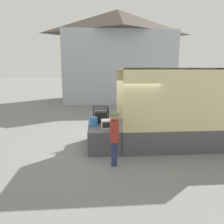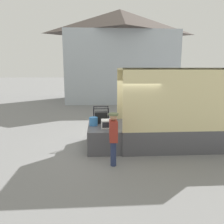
# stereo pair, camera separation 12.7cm
# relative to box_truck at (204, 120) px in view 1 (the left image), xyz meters

# --- Properties ---
(ground_plane) EXTENTS (160.00, 160.00, 0.00)m
(ground_plane) POSITION_rel_box_truck_xyz_m (-3.39, -0.00, -0.98)
(ground_plane) COLOR gray
(box_truck) EXTENTS (5.77, 2.18, 3.01)m
(box_truck) POSITION_rel_box_truck_xyz_m (0.00, 0.00, 0.00)
(box_truck) COLOR navy
(box_truck) RESTS_ON ground
(tailgate_deck) EXTENTS (1.20, 2.07, 0.85)m
(tailgate_deck) POSITION_rel_box_truck_xyz_m (-3.99, -0.00, -0.55)
(tailgate_deck) COLOR #4C4C51
(tailgate_deck) RESTS_ON ground
(microwave) EXTENTS (0.46, 0.39, 0.30)m
(microwave) POSITION_rel_box_truck_xyz_m (-3.87, -0.37, 0.03)
(microwave) COLOR white
(microwave) RESTS_ON tailgate_deck
(portable_generator) EXTENTS (0.62, 0.54, 0.62)m
(portable_generator) POSITION_rel_box_truck_xyz_m (-4.07, 0.45, 0.11)
(portable_generator) COLOR black
(portable_generator) RESTS_ON tailgate_deck
(orange_bucket) EXTENTS (0.32, 0.32, 0.32)m
(orange_bucket) POSITION_rel_box_truck_xyz_m (-4.39, -0.03, 0.04)
(orange_bucket) COLOR #3370B2
(orange_bucket) RESTS_ON tailgate_deck
(worker_person) EXTENTS (0.30, 0.44, 1.67)m
(worker_person) POSITION_rel_box_truck_xyz_m (-3.75, -1.76, 0.04)
(worker_person) COLOR navy
(worker_person) RESTS_ON ground
(house_backdrop) EXTENTS (10.26, 6.36, 8.42)m
(house_backdrop) POSITION_rel_box_truck_xyz_m (-2.12, 13.24, 3.31)
(house_backdrop) COLOR #A8B2BC
(house_backdrop) RESTS_ON ground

